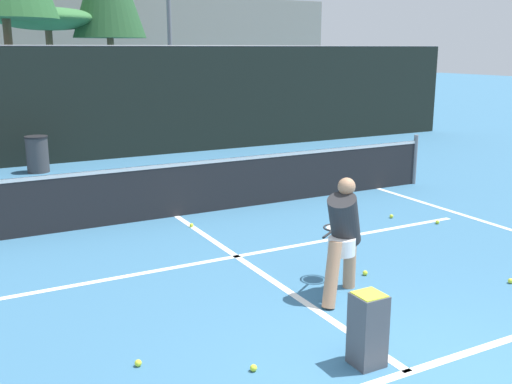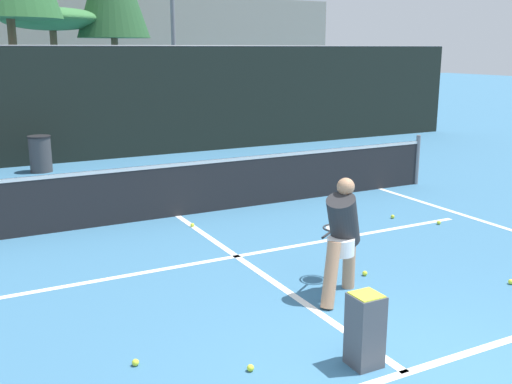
% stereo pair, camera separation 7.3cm
% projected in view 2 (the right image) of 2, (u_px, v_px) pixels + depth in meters
% --- Properties ---
extents(court_baseline_near, '(11.00, 0.10, 0.01)m').
position_uv_depth(court_baseline_near, '(406.00, 373.00, 5.46)').
color(court_baseline_near, white).
rests_on(court_baseline_near, ground).
extents(court_service_line, '(8.25, 0.10, 0.01)m').
position_uv_depth(court_service_line, '(236.00, 256.00, 8.51)').
color(court_service_line, white).
rests_on(court_service_line, ground).
extents(court_center_mark, '(0.10, 5.92, 0.01)m').
position_uv_depth(court_center_mark, '(256.00, 269.00, 8.01)').
color(court_center_mark, white).
rests_on(court_center_mark, ground).
extents(court_sideline_right, '(0.10, 6.92, 0.01)m').
position_uv_depth(court_sideline_right, '(493.00, 224.00, 10.05)').
color(court_sideline_right, white).
rests_on(court_sideline_right, ground).
extents(net, '(11.09, 0.09, 1.07)m').
position_uv_depth(net, '(177.00, 188.00, 10.43)').
color(net, slate).
rests_on(net, ground).
extents(fence_back, '(24.00, 0.06, 2.96)m').
position_uv_depth(fence_back, '(93.00, 104.00, 15.47)').
color(fence_back, black).
rests_on(fence_back, ground).
extents(player_practicing, '(0.95, 1.06, 1.44)m').
position_uv_depth(player_practicing, '(342.00, 234.00, 7.01)').
color(player_practicing, tan).
rests_on(player_practicing, ground).
extents(tennis_ball_scattered_0, '(0.07, 0.07, 0.07)m').
position_uv_depth(tennis_ball_scattered_0, '(135.00, 362.00, 5.58)').
color(tennis_ball_scattered_0, '#D1E033').
rests_on(tennis_ball_scattered_0, ground).
extents(tennis_ball_scattered_2, '(0.07, 0.07, 0.07)m').
position_uv_depth(tennis_ball_scattered_2, '(511.00, 282.00, 7.50)').
color(tennis_ball_scattered_2, '#D1E033').
rests_on(tennis_ball_scattered_2, ground).
extents(tennis_ball_scattered_3, '(0.07, 0.07, 0.07)m').
position_uv_depth(tennis_ball_scattered_3, '(192.00, 225.00, 9.90)').
color(tennis_ball_scattered_3, '#D1E033').
rests_on(tennis_ball_scattered_3, ground).
extents(tennis_ball_scattered_6, '(0.07, 0.07, 0.07)m').
position_uv_depth(tennis_ball_scattered_6, '(250.00, 368.00, 5.48)').
color(tennis_ball_scattered_6, '#D1E033').
rests_on(tennis_ball_scattered_6, ground).
extents(tennis_ball_scattered_7, '(0.07, 0.07, 0.07)m').
position_uv_depth(tennis_ball_scattered_7, '(393.00, 217.00, 10.40)').
color(tennis_ball_scattered_7, '#D1E033').
rests_on(tennis_ball_scattered_7, ground).
extents(tennis_ball_scattered_8, '(0.07, 0.07, 0.07)m').
position_uv_depth(tennis_ball_scattered_8, '(365.00, 273.00, 7.78)').
color(tennis_ball_scattered_8, '#D1E033').
rests_on(tennis_ball_scattered_8, ground).
extents(tennis_ball_scattered_11, '(0.07, 0.07, 0.07)m').
position_uv_depth(tennis_ball_scattered_11, '(439.00, 222.00, 10.04)').
color(tennis_ball_scattered_11, '#D1E033').
rests_on(tennis_ball_scattered_11, ground).
extents(ball_hopper, '(0.28, 0.28, 0.71)m').
position_uv_depth(ball_hopper, '(365.00, 328.00, 5.52)').
color(ball_hopper, '#4C4C51').
rests_on(ball_hopper, ground).
extents(trash_bin, '(0.53, 0.53, 0.87)m').
position_uv_depth(trash_bin, '(40.00, 154.00, 14.22)').
color(trash_bin, '#3F3F42').
rests_on(trash_bin, ground).
extents(tree_east, '(4.02, 4.02, 4.46)m').
position_uv_depth(tree_east, '(52.00, 20.00, 23.83)').
color(tree_east, brown).
rests_on(tree_east, ground).
extents(building_far, '(36.00, 2.40, 5.62)m').
position_uv_depth(building_far, '(12.00, 49.00, 29.91)').
color(building_far, gray).
rests_on(building_far, ground).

